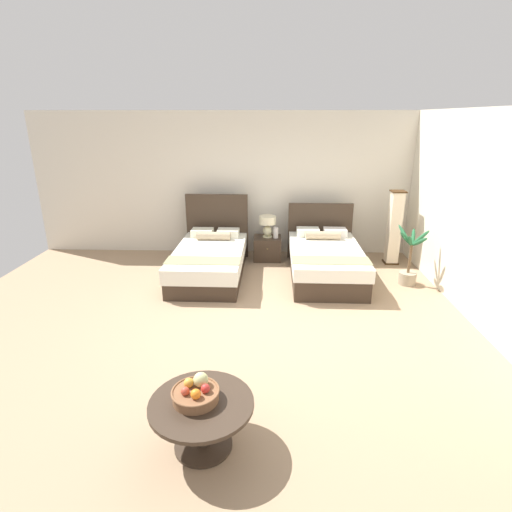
# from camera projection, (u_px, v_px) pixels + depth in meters

# --- Properties ---
(ground_plane) EXTENTS (9.30, 9.93, 0.02)m
(ground_plane) POSITION_uv_depth(u_px,v_px,m) (266.00, 325.00, 5.44)
(ground_plane) COLOR #9E8162
(wall_back) EXTENTS (9.30, 0.12, 2.78)m
(wall_back) POSITION_uv_depth(u_px,v_px,m) (268.00, 184.00, 7.97)
(wall_back) COLOR silver
(wall_back) RESTS_ON ground
(wall_side_right) EXTENTS (0.12, 5.53, 2.78)m
(wall_side_right) POSITION_uv_depth(u_px,v_px,m) (484.00, 219.00, 5.28)
(wall_side_right) COLOR beige
(wall_side_right) RESTS_ON ground
(bed_near_window) EXTENTS (1.22, 2.19, 1.26)m
(bed_near_window) POSITION_uv_depth(u_px,v_px,m) (210.00, 259.00, 7.06)
(bed_near_window) COLOR #392B20
(bed_near_window) RESTS_ON ground
(bed_near_corner) EXTENTS (1.25, 2.15, 1.10)m
(bed_near_corner) POSITION_uv_depth(u_px,v_px,m) (325.00, 260.00, 6.99)
(bed_near_corner) COLOR #392B20
(bed_near_corner) RESTS_ON ground
(nightstand) EXTENTS (0.53, 0.50, 0.45)m
(nightstand) POSITION_uv_depth(u_px,v_px,m) (267.00, 248.00, 7.85)
(nightstand) COLOR #392B20
(nightstand) RESTS_ON ground
(table_lamp) EXTENTS (0.32, 0.32, 0.42)m
(table_lamp) POSITION_uv_depth(u_px,v_px,m) (268.00, 224.00, 7.70)
(table_lamp) COLOR beige
(table_lamp) RESTS_ON nightstand
(vase) EXTENTS (0.10, 0.10, 0.21)m
(vase) POSITION_uv_depth(u_px,v_px,m) (276.00, 233.00, 7.70)
(vase) COLOR silver
(vase) RESTS_ON nightstand
(coffee_table) EXTENTS (0.87, 0.87, 0.45)m
(coffee_table) POSITION_uv_depth(u_px,v_px,m) (202.00, 413.00, 3.31)
(coffee_table) COLOR #392B20
(coffee_table) RESTS_ON ground
(fruit_bowl) EXTENTS (0.40, 0.40, 0.20)m
(fruit_bowl) POSITION_uv_depth(u_px,v_px,m) (196.00, 393.00, 3.28)
(fruit_bowl) COLOR brown
(fruit_bowl) RESTS_ON coffee_table
(floor_lamp_corner) EXTENTS (0.26, 0.26, 1.39)m
(floor_lamp_corner) POSITION_uv_depth(u_px,v_px,m) (394.00, 228.00, 7.49)
(floor_lamp_corner) COLOR #3C2510
(floor_lamp_corner) RESTS_ON ground
(potted_palm) EXTENTS (0.52, 0.53, 0.98)m
(potted_palm) POSITION_uv_depth(u_px,v_px,m) (409.00, 266.00, 6.65)
(potted_palm) COLOR gray
(potted_palm) RESTS_ON ground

